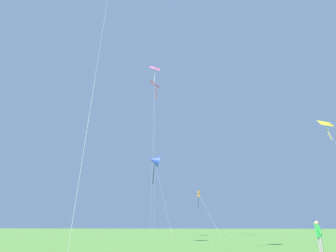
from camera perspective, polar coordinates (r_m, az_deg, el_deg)
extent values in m
cube|color=yellow|center=(43.43, 29.66, 0.46)|extent=(1.88, 1.46, 1.24)
cylinder|color=#3F382D|center=(43.43, 29.66, 0.46)|extent=(1.67, 0.25, 0.34)
cylinder|color=yellow|center=(42.90, 30.22, -1.39)|extent=(0.36, 0.41, 1.82)
cube|color=orange|center=(44.48, 6.34, -13.39)|extent=(0.49, 0.48, 0.42)
cube|color=orange|center=(44.42, 6.37, -14.10)|extent=(0.49, 0.48, 0.42)
cylinder|color=#3F382D|center=(44.45, 6.36, -13.74)|extent=(0.02, 0.02, 0.79)
cylinder|color=black|center=(44.51, 6.28, -15.33)|extent=(0.29, 0.41, 1.74)
cylinder|color=silver|center=(40.22, 8.47, -17.48)|extent=(3.00, 7.95, 6.11)
cube|color=red|center=(53.15, -2.69, 8.56)|extent=(1.87, 2.50, 1.84)
cylinder|color=#3F382D|center=(53.15, -2.69, 8.56)|extent=(1.64, 0.98, 0.93)
cylinder|color=red|center=(52.30, -2.48, 6.60)|extent=(0.54, 0.39, 2.44)
cylinder|color=silver|center=(45.81, -2.77, -4.93)|extent=(1.28, 4.77, 26.64)
cone|color=blue|center=(45.96, -2.79, -7.10)|extent=(2.41, 2.35, 2.22)
cylinder|color=black|center=(45.37, -2.98, -9.91)|extent=(0.31, 0.44, 3.09)
cylinder|color=silver|center=(41.30, -1.15, -13.99)|extent=(3.94, 6.86, 11.50)
cylinder|color=silver|center=(14.58, -14.23, 13.04)|extent=(1.86, 5.53, 18.48)
cube|color=pink|center=(45.61, -2.70, 11.78)|extent=(1.64, 1.34, 1.39)
cylinder|color=#3F382D|center=(45.61, -2.70, 11.78)|extent=(1.39, 0.07, 0.63)
cylinder|color=silver|center=(44.96, -2.80, 10.01)|extent=(0.26, 0.39, 1.96)
cylinder|color=silver|center=(37.80, -3.14, -2.70)|extent=(0.92, 5.33, 25.30)
cylinder|color=gray|center=(18.60, 28.77, -20.85)|extent=(0.11, 0.11, 0.86)
cylinder|color=gray|center=(18.44, 29.09, -20.82)|extent=(0.11, 0.11, 0.86)
cube|color=green|center=(18.49, 28.52, -18.54)|extent=(0.24, 0.26, 0.64)
cylinder|color=green|center=(18.61, 28.20, -18.08)|extent=(0.15, 0.30, 0.60)
cylinder|color=green|center=(18.38, 28.67, -18.01)|extent=(0.15, 0.30, 0.60)
sphere|color=tan|center=(18.49, 28.29, -17.19)|extent=(0.24, 0.24, 0.24)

